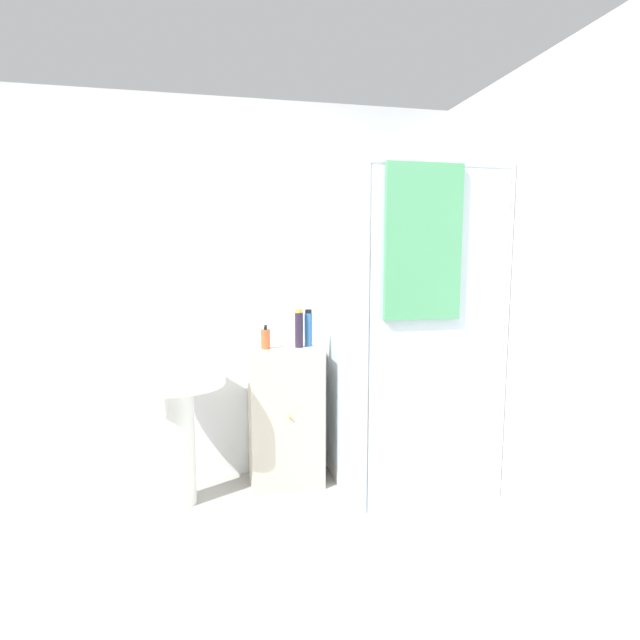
{
  "coord_description": "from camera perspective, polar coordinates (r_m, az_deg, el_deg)",
  "views": [
    {
      "loc": [
        0.05,
        -1.67,
        1.51
      ],
      "look_at": [
        0.65,
        1.15,
        1.13
      ],
      "focal_mm": 28.0,
      "sensor_mm": 36.0,
      "label": 1
    }
  ],
  "objects": [
    {
      "name": "wall_right",
      "position": [
        2.36,
        32.4,
        -0.04
      ],
      "size": [
        0.06,
        6.4,
        2.5
      ],
      "primitive_type": "cube",
      "color": "silver",
      "rests_on": "ground_plane"
    },
    {
      "name": "vanity_cabinet",
      "position": [
        3.36,
        -3.98,
        -10.78
      ],
      "size": [
        0.47,
        0.36,
        0.92
      ],
      "color": "beige",
      "rests_on": "ground_plane"
    },
    {
      "name": "shampoo_bottle_tall_black",
      "position": [
        3.21,
        -2.42,
        -1.0
      ],
      "size": [
        0.05,
        0.05,
        0.25
      ],
      "color": "#281E33",
      "rests_on": "vanity_cabinet"
    },
    {
      "name": "shampoo_bottle_blue",
      "position": [
        3.25,
        -1.34,
        -0.96
      ],
      "size": [
        0.05,
        0.05,
        0.24
      ],
      "color": "#2D66A3",
      "rests_on": "vanity_cabinet"
    },
    {
      "name": "shower_enclosure",
      "position": [
        3.17,
        9.44,
        -9.48
      ],
      "size": [
        0.86,
        0.89,
        2.0
      ],
      "color": "white",
      "rests_on": "ground_plane"
    },
    {
      "name": "wall_back",
      "position": [
        3.38,
        -12.85,
        2.85
      ],
      "size": [
        6.4,
        0.06,
        2.5
      ],
      "primitive_type": "cube",
      "color": "silver",
      "rests_on": "ground_plane"
    },
    {
      "name": "soap_dispenser",
      "position": [
        3.18,
        -6.25,
        -2.17
      ],
      "size": [
        0.06,
        0.06,
        0.15
      ],
      "color": "#E5562D",
      "rests_on": "vanity_cabinet"
    },
    {
      "name": "sink",
      "position": [
        3.12,
        -15.81,
        -8.36
      ],
      "size": [
        0.55,
        0.55,
        1.02
      ],
      "color": "white",
      "rests_on": "ground_plane"
    }
  ]
}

